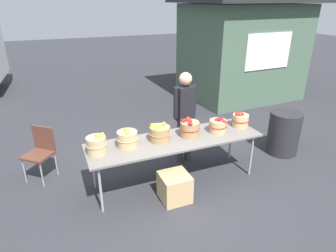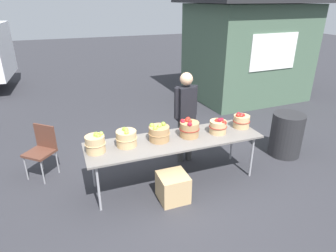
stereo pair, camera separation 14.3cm
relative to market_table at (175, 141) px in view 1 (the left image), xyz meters
The scene contains 13 objects.
ground_plane 0.71m from the market_table, ahead, with size 40.00×40.00×0.00m, color #2D2D33.
market_table is the anchor object (origin of this frame).
apple_basket_green_0 1.19m from the market_table, behind, with size 0.29×0.29×0.29m.
apple_basket_green_1 0.75m from the market_table, behind, with size 0.31×0.31×0.28m.
apple_basket_green_2 0.29m from the market_table, 165.51° to the left, with size 0.33×0.33×0.28m.
apple_basket_red_0 0.30m from the market_table, ahead, with size 0.31×0.31×0.29m.
apple_basket_red_1 0.75m from the market_table, ahead, with size 0.29×0.29×0.26m.
apple_basket_red_2 1.21m from the market_table, ahead, with size 0.28×0.28×0.26m.
vendor_adult 0.74m from the market_table, 53.24° to the left, with size 0.43×0.24×1.62m.
food_kiosk 5.10m from the market_table, 44.15° to the left, with size 3.62×3.04×2.74m.
folding_chair 2.17m from the market_table, 154.09° to the left, with size 0.56×0.56×0.86m.
trash_barrel 2.30m from the market_table, ahead, with size 0.58×0.58×0.81m, color #262628.
produce_crate 0.69m from the market_table, 114.67° to the right, with size 0.41×0.41×0.41m, color tan.
Camera 1 is at (-1.63, -3.64, 2.72)m, focal length 31.14 mm.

